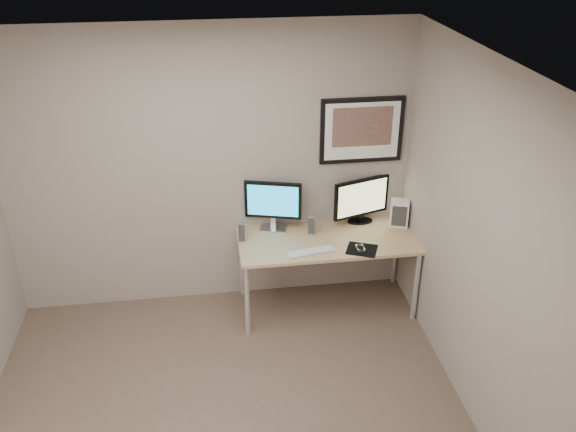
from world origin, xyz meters
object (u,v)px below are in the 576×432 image
at_px(monitor_large, 273,204).
at_px(fan_unit, 399,213).
at_px(monitor_tv, 361,199).
at_px(keyboard, 311,251).
at_px(speaker_left, 243,231).
at_px(speaker_right, 311,224).
at_px(framed_art, 362,130).
at_px(desk, 327,245).

relative_size(monitor_large, fan_unit, 1.98).
bearing_deg(monitor_tv, keyboard, -156.99).
xyz_separation_m(speaker_left, speaker_right, (0.63, 0.05, -0.00)).
height_order(monitor_tv, fan_unit, monitor_tv).
bearing_deg(speaker_right, fan_unit, 12.21).
relative_size(monitor_tv, speaker_left, 2.90).
distance_m(monitor_large, fan_unit, 1.18).
xyz_separation_m(monitor_tv, fan_unit, (0.34, -0.11, -0.11)).
relative_size(speaker_right, keyboard, 0.44).
bearing_deg(speaker_left, framed_art, 30.79).
bearing_deg(monitor_tv, desk, -161.20).
bearing_deg(fan_unit, speaker_right, -159.56).
distance_m(speaker_left, keyboard, 0.64).
bearing_deg(monitor_tv, speaker_right, 178.79).
xyz_separation_m(framed_art, monitor_large, (-0.81, -0.08, -0.63)).
distance_m(desk, speaker_right, 0.24).
relative_size(monitor_tv, speaker_right, 2.91).
xyz_separation_m(framed_art, speaker_left, (-1.10, -0.25, -0.80)).
height_order(monitor_tv, speaker_right, monitor_tv).
bearing_deg(monitor_large, desk, -13.67).
relative_size(framed_art, fan_unit, 2.93).
xyz_separation_m(desk, monitor_large, (-0.46, 0.26, 0.33)).
bearing_deg(desk, fan_unit, 12.66).
bearing_deg(monitor_tv, monitor_large, 163.48).
bearing_deg(fan_unit, speaker_left, -158.72).
distance_m(speaker_left, speaker_right, 0.63).
height_order(monitor_tv, keyboard, monitor_tv).
bearing_deg(desk, monitor_tv, 36.57).
bearing_deg(framed_art, monitor_large, -174.59).
xyz_separation_m(monitor_tv, speaker_left, (-1.12, -0.19, -0.14)).
distance_m(monitor_large, monitor_tv, 0.83).
bearing_deg(keyboard, monitor_tv, 30.43).
height_order(framed_art, speaker_right, framed_art).
height_order(monitor_large, fan_unit, monitor_large).
relative_size(keyboard, fan_unit, 1.66).
bearing_deg(speaker_left, keyboard, -8.54).
xyz_separation_m(desk, fan_unit, (0.71, 0.16, 0.19)).
relative_size(monitor_large, speaker_right, 2.70).
bearing_deg(desk, monitor_large, 150.81).
xyz_separation_m(speaker_right, keyboard, (-0.06, -0.33, -0.09)).
distance_m(framed_art, monitor_large, 1.03).
height_order(speaker_right, keyboard, speaker_right).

